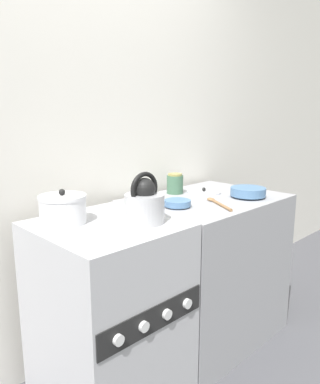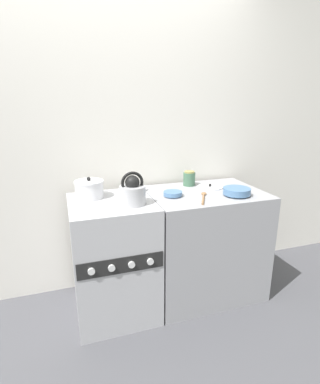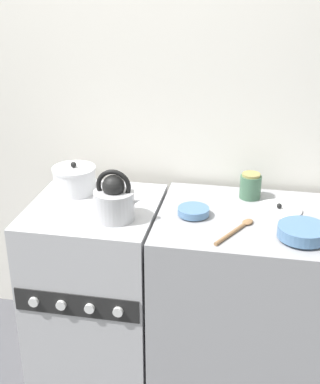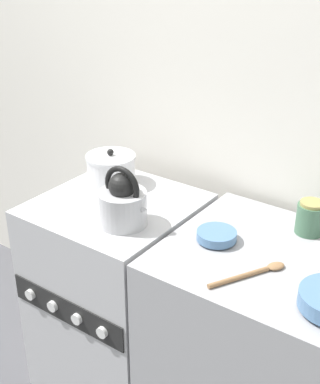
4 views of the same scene
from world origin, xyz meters
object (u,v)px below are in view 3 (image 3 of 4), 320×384
Objects in this scene: stove at (98,287)px; storage_jar at (250,186)px; loose_pot_lid at (279,209)px; kettle at (114,200)px; enamel_bowl at (303,232)px; small_ceramic_bowl at (193,211)px; cooking_pot at (75,180)px.

storage_jar is at bearing 19.13° from stove.
kettle is at bearing -161.65° from loose_pot_lid.
storage_jar is at bearing 138.78° from loose_pot_lid.
storage_jar is (-0.22, 0.37, 0.03)m from enamel_bowl.
kettle is 1.62× the size of small_ceramic_bowl.
small_ceramic_bowl reaches higher than loose_pot_lid.
storage_jar is at bearing 45.54° from small_ceramic_bowl.
loose_pot_lid is (0.37, 0.12, -0.02)m from small_ceramic_bowl.
stove is 7.19× the size of storage_jar.
stove is 4.26× the size of cooking_pot.
enamel_bowl reaches higher than small_ceramic_bowl.
storage_jar is at bearing 31.76° from kettle.
stove is 4.30× the size of loose_pot_lid.
small_ceramic_bowl is (0.46, 0.00, 0.45)m from stove.
stove is 1.04m from enamel_bowl.
kettle is 1.10× the size of cooking_pot.
cooking_pot reaches higher than stove.
cooking_pot is at bearing 134.36° from stove.
cooking_pot is at bearing 165.79° from enamel_bowl.
small_ceramic_bowl is 1.14× the size of storage_jar.
kettle is at bearing -148.24° from storage_jar.
enamel_bowl is (0.92, -0.13, 0.46)m from stove.
storage_jar reaches higher than small_ceramic_bowl.
small_ceramic_bowl is 0.34m from storage_jar.
storage_jar is at bearing 7.44° from cooking_pot.
cooking_pot reaches higher than enamel_bowl.
storage_jar is (0.24, 0.24, 0.04)m from small_ceramic_bowl.
storage_jar is 0.60× the size of loose_pot_lid.
loose_pot_lid is at bearing -41.22° from storage_jar.
kettle reaches higher than cooking_pot.
kettle is (0.13, -0.11, 0.53)m from stove.
small_ceramic_bowl is at bearing 163.92° from enamel_bowl.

